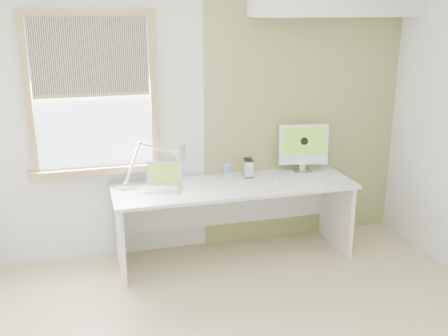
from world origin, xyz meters
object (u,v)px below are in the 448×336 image
object	(u,v)px
desk_lamp	(170,160)
external_drive	(248,168)
laptop	(163,182)
imac	(303,145)
desk	(232,202)

from	to	relation	value
desk_lamp	external_drive	size ratio (longest dim) A/B	4.34
laptop	imac	bearing A→B (deg)	5.60
desk	laptop	world-z (taller)	laptop
desk	imac	distance (m)	0.90
external_drive	imac	bearing A→B (deg)	1.71
laptop	imac	distance (m)	1.42
desk	laptop	size ratio (longest dim) A/B	5.71
laptop	external_drive	distance (m)	0.84
desk	laptop	bearing A→B (deg)	179.23
desk_lamp	external_drive	distance (m)	0.76
imac	desk	bearing A→B (deg)	-169.16
desk	desk_lamp	xyz separation A→B (m)	(-0.55, 0.14, 0.41)
desk	imac	xyz separation A→B (m)	(0.76, 0.15, 0.46)
external_drive	imac	size ratio (longest dim) A/B	0.35
laptop	external_drive	bearing A→B (deg)	8.21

